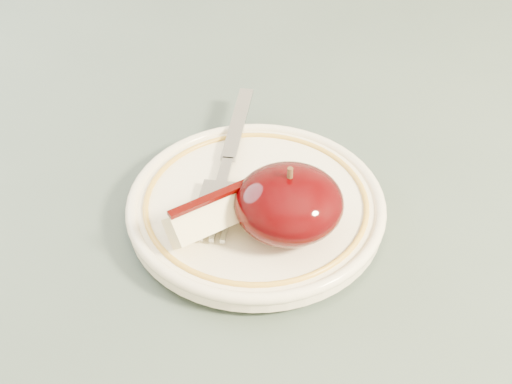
{
  "coord_description": "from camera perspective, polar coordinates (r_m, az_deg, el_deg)",
  "views": [
    {
      "loc": [
        -0.03,
        -0.35,
        1.13
      ],
      "look_at": [
        0.0,
        0.05,
        0.78
      ],
      "focal_mm": 50.0,
      "sensor_mm": 36.0,
      "label": 1
    }
  ],
  "objects": [
    {
      "name": "plate",
      "position": [
        0.54,
        -0.0,
        -1.12
      ],
      "size": [
        0.2,
        0.2,
        0.02
      ],
      "color": "white",
      "rests_on": "table"
    },
    {
      "name": "apple_wedge",
      "position": [
        0.5,
        -3.18,
        -1.74
      ],
      "size": [
        0.08,
        0.06,
        0.03
      ],
      "rotation": [
        0.0,
        0.0,
        0.48
      ],
      "color": "beige",
      "rests_on": "plate"
    },
    {
      "name": "fork",
      "position": [
        0.57,
        -2.29,
        2.52
      ],
      "size": [
        0.06,
        0.19,
        0.0
      ],
      "rotation": [
        0.0,
        0.0,
        1.34
      ],
      "color": "#95979D",
      "rests_on": "plate"
    },
    {
      "name": "apple_half",
      "position": [
        0.5,
        2.65,
        -0.92
      ],
      "size": [
        0.08,
        0.07,
        0.06
      ],
      "color": "black",
      "rests_on": "plate"
    },
    {
      "name": "table",
      "position": [
        0.58,
        0.22,
        -11.5
      ],
      "size": [
        0.9,
        0.9,
        0.75
      ],
      "color": "brown",
      "rests_on": "ground"
    }
  ]
}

